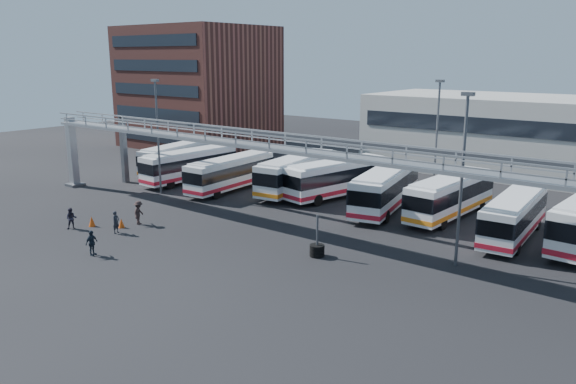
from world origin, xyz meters
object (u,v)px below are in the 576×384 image
Objects in this scene: bus_0 at (178,157)px; bus_4 at (338,177)px; bus_7 at (514,215)px; pedestrian_a at (116,222)px; light_pole_back at (437,132)px; cone_right at (121,223)px; light_pole_left at (158,131)px; bus_6 at (451,195)px; tire_stack at (317,249)px; cone_left at (92,221)px; bus_5 at (386,188)px; bus_3 at (298,172)px; pedestrian_b at (71,219)px; pedestrian_d at (92,243)px; light_pole_mid at (462,171)px; pedestrian_c at (139,213)px; bus_2 at (231,172)px; bus_1 at (190,164)px.

bus_0 is 19.24m from bus_4.
pedestrian_a is at bearing -148.53° from bus_7.
light_pole_back is 27.15m from cone_right.
bus_6 is (23.67, 8.70, -3.94)m from light_pole_left.
cone_left is at bearing -163.53° from tire_stack.
bus_4 is at bearing 66.74° from cone_right.
cone_right is at bearing -132.52° from bus_6.
bus_5 is at bearing 98.53° from tire_stack.
light_pole_back is 0.98× the size of bus_0.
bus_3 is at bearing -174.27° from bus_6.
pedestrian_b is (-25.81, -17.12, -0.90)m from bus_7.
light_pole_left is 11.70m from cone_right.
pedestrian_b is at bearing -114.50° from bus_3.
pedestrian_d is (15.21, -20.51, -0.90)m from bus_0.
bus_4 is 14.73× the size of cone_left.
bus_4 is (3.92, 0.64, -0.02)m from bus_3.
light_pole_left is 25.52m from bus_6.
light_pole_mid is (28.00, -1.00, 0.00)m from light_pole_left.
bus_3 reaches higher than bus_0.
bus_0 is 0.97× the size of bus_6.
bus_6 is at bearing -45.46° from pedestrian_d.
bus_7 reaches higher than pedestrian_c.
tire_stack is at bearing -49.84° from bus_4.
cone_left is at bearing -105.13° from bus_4.
tire_stack reaches higher than cone_left.
bus_2 reaches higher than bus_0.
light_pole_back is 6.31× the size of pedestrian_d.
cone_right is (5.89, -8.56, -5.37)m from light_pole_left.
bus_7 is 6.25× the size of pedestrian_d.
cone_left is (-25.25, -15.87, -1.30)m from bus_7.
light_pole_back is at bearing 135.87° from bus_7.
bus_5 reaches higher than bus_2.
cone_left is (-9.43, -18.42, -1.44)m from bus_4.
bus_7 is 14.30× the size of cone_right.
light_pole_mid is at bearing -8.76° from bus_1.
light_pole_back is 0.89× the size of bus_5.
tire_stack is (14.67, 3.81, 0.10)m from cone_right.
tire_stack is at bearing -33.80° from bus_2.
pedestrian_d is (-10.65, -27.25, -4.92)m from light_pole_back.
pedestrian_a reaches higher than pedestrian_b.
bus_5 reaches higher than pedestrian_c.
pedestrian_d is at bearing -33.19° from cone_left.
light_pole_mid is 18.04m from bus_4.
pedestrian_d is (9.35, -13.25, -4.92)m from light_pole_left.
pedestrian_a is at bearing -158.06° from light_pole_mid.
cone_left is (-5.46, 3.57, -0.43)m from pedestrian_d.
pedestrian_b is 0.58× the size of tire_stack.
light_pole_back reaches higher than pedestrian_d.
light_pole_mid is at bearing -69.04° from pedestrian_d.
pedestrian_a is 1.00× the size of pedestrian_d.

